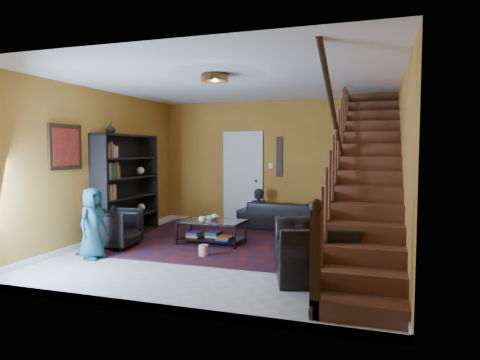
{
  "coord_description": "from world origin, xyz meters",
  "views": [
    {
      "loc": [
        2.29,
        -6.62,
        1.7
      ],
      "look_at": [
        -0.01,
        0.4,
        1.18
      ],
      "focal_mm": 32.0,
      "sensor_mm": 36.0,
      "label": 1
    }
  ],
  "objects_px": {
    "armchair_right": "(315,251)",
    "coffee_table": "(212,231)",
    "sofa": "(288,216)",
    "armchair_left": "(115,228)",
    "bookshelf": "(127,188)"
  },
  "relations": [
    {
      "from": "armchair_right",
      "to": "coffee_table",
      "type": "bearing_deg",
      "value": -142.12
    },
    {
      "from": "sofa",
      "to": "armchair_left",
      "type": "xyz_separation_m",
      "value": [
        -2.49,
        -2.64,
        0.04
      ]
    },
    {
      "from": "sofa",
      "to": "coffee_table",
      "type": "bearing_deg",
      "value": 66.49
    },
    {
      "from": "coffee_table",
      "to": "armchair_right",
      "type": "bearing_deg",
      "value": -35.46
    },
    {
      "from": "sofa",
      "to": "armchair_right",
      "type": "height_order",
      "value": "armchair_right"
    },
    {
      "from": "bookshelf",
      "to": "armchair_left",
      "type": "relative_size",
      "value": 2.65
    },
    {
      "from": "armchair_left",
      "to": "armchair_right",
      "type": "height_order",
      "value": "armchair_right"
    },
    {
      "from": "armchair_right",
      "to": "sofa",
      "type": "bearing_deg",
      "value": -178.99
    },
    {
      "from": "armchair_left",
      "to": "coffee_table",
      "type": "bearing_deg",
      "value": -67.07
    },
    {
      "from": "coffee_table",
      "to": "sofa",
      "type": "bearing_deg",
      "value": 61.97
    },
    {
      "from": "coffee_table",
      "to": "bookshelf",
      "type": "bearing_deg",
      "value": 174.76
    },
    {
      "from": "sofa",
      "to": "armchair_left",
      "type": "bearing_deg",
      "value": 51.25
    },
    {
      "from": "armchair_left",
      "to": "armchair_right",
      "type": "bearing_deg",
      "value": -105.49
    },
    {
      "from": "sofa",
      "to": "armchair_left",
      "type": "height_order",
      "value": "armchair_left"
    },
    {
      "from": "armchair_left",
      "to": "bookshelf",
      "type": "bearing_deg",
      "value": 16.16
    }
  ]
}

